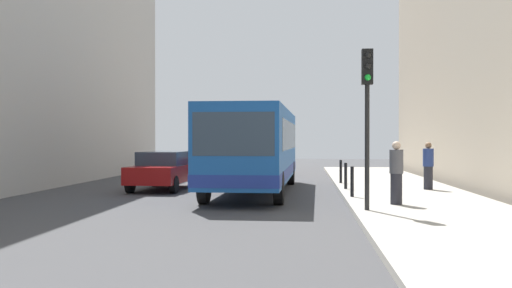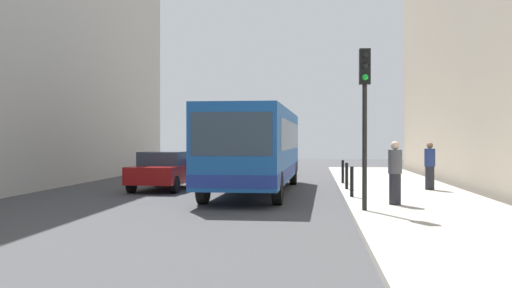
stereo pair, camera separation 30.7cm
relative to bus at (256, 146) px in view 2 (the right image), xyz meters
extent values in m
plane|color=#424244|center=(-0.16, -3.44, -1.73)|extent=(80.00, 80.00, 0.00)
cube|color=#ADA89E|center=(5.24, -3.44, -1.65)|extent=(4.40, 40.00, 0.15)
cube|color=#19519E|center=(0.00, -0.11, 0.02)|extent=(2.75, 11.05, 2.50)
cube|color=navy|center=(0.00, -0.11, -0.93)|extent=(2.77, 11.07, 0.36)
cube|color=#2D3D4C|center=(-0.13, -5.58, 0.37)|extent=(2.26, 0.11, 1.20)
cube|color=#2D3D4C|center=(0.01, 0.39, 0.37)|extent=(2.73, 9.45, 1.00)
cylinder|color=black|center=(1.04, -4.03, -1.23)|extent=(0.30, 1.01, 1.00)
cylinder|color=black|center=(-1.22, -3.98, -1.23)|extent=(0.30, 1.01, 1.00)
cylinder|color=black|center=(1.22, 3.77, -1.23)|extent=(0.30, 1.01, 1.00)
cylinder|color=black|center=(-1.04, 3.82, -1.23)|extent=(0.30, 1.01, 1.00)
cube|color=maroon|center=(-3.64, 0.82, -1.09)|extent=(2.01, 4.48, 0.64)
cube|color=#2D3D4C|center=(-3.64, 0.97, -0.51)|extent=(1.72, 2.54, 0.52)
cylinder|color=black|center=(-2.90, -0.72, -1.41)|extent=(0.25, 0.65, 0.64)
cylinder|color=black|center=(-4.53, -0.64, -1.41)|extent=(0.25, 0.65, 0.64)
cylinder|color=black|center=(-2.75, 2.28, -1.41)|extent=(0.25, 0.65, 0.64)
cylinder|color=black|center=(-4.39, 2.35, -1.41)|extent=(0.25, 0.65, 0.64)
cube|color=maroon|center=(-0.72, 11.11, -1.09)|extent=(1.88, 4.43, 0.64)
cube|color=#2D3D4C|center=(-0.72, 11.26, -0.51)|extent=(1.64, 2.49, 0.52)
cylinder|color=black|center=(0.07, 9.60, -1.41)|extent=(0.23, 0.64, 0.64)
cylinder|color=black|center=(-1.57, 9.63, -1.41)|extent=(0.23, 0.64, 0.64)
cylinder|color=black|center=(0.12, 12.60, -1.41)|extent=(0.23, 0.64, 0.64)
cylinder|color=black|center=(-1.52, 12.63, -1.41)|extent=(0.23, 0.64, 0.64)
cylinder|color=black|center=(3.39, -6.27, 0.02)|extent=(0.12, 0.12, 3.20)
cube|color=black|center=(3.39, -6.27, 2.07)|extent=(0.28, 0.24, 0.90)
sphere|color=black|center=(3.39, -6.40, 2.35)|extent=(0.16, 0.16, 0.16)
sphere|color=black|center=(3.39, -6.40, 2.07)|extent=(0.16, 0.16, 0.16)
sphere|color=green|center=(3.39, -6.40, 1.79)|extent=(0.16, 0.16, 0.16)
cylinder|color=black|center=(3.29, -2.86, -1.10)|extent=(0.11, 0.11, 0.95)
cylinder|color=black|center=(3.29, -0.01, -1.10)|extent=(0.11, 0.11, 0.95)
cylinder|color=black|center=(3.29, 2.83, -1.10)|extent=(0.11, 0.11, 0.95)
cylinder|color=#26262D|center=(4.34, -4.91, -1.15)|extent=(0.32, 0.32, 0.86)
cylinder|color=#4C4C51|center=(4.34, -4.91, -0.39)|extent=(0.38, 0.38, 0.66)
sphere|color=beige|center=(4.34, -4.91, 0.06)|extent=(0.24, 0.24, 0.24)
cylinder|color=#26262D|center=(6.24, 0.01, -1.16)|extent=(0.32, 0.32, 0.83)
cylinder|color=navy|center=(6.24, 0.01, -0.42)|extent=(0.38, 0.38, 0.64)
sphere|color=#8C6647|center=(6.24, 0.01, 0.01)|extent=(0.23, 0.23, 0.23)
camera|label=1|loc=(1.81, -21.09, 0.23)|focal=40.33mm
camera|label=2|loc=(2.12, -21.06, 0.23)|focal=40.33mm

